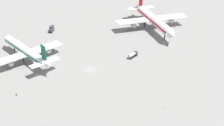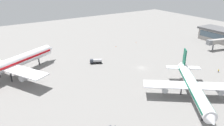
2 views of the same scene
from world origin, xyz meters
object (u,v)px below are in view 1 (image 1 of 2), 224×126
object	(u,v)px
airplane_taxiing	(153,19)
fuel_truck	(133,55)
airplane_at_gate	(27,51)
safety_cone_mid_apron	(165,108)
ground_crew_worker	(16,94)
catering_truck	(52,29)
safety_cone_near_gate	(166,85)

from	to	relation	value
airplane_taxiing	fuel_truck	xyz separation A→B (m)	(-6.81, -41.25, -4.88)
airplane_at_gate	fuel_truck	distance (m)	53.38
safety_cone_mid_apron	ground_crew_worker	bearing A→B (deg)	-177.83
catering_truck	safety_cone_mid_apron	xyz separation A→B (m)	(71.60, -67.28, -1.40)
fuel_truck	safety_cone_near_gate	world-z (taller)	fuel_truck
catering_truck	safety_cone_mid_apron	world-z (taller)	catering_truck
ground_crew_worker	airplane_at_gate	bearing A→B (deg)	25.82
airplane_taxiing	safety_cone_near_gate	xyz separation A→B (m)	(11.41, -66.42, -5.97)
airplane_taxiing	safety_cone_mid_apron	distance (m)	84.67
airplane_at_gate	fuel_truck	world-z (taller)	airplane_at_gate
ground_crew_worker	safety_cone_near_gate	world-z (taller)	ground_crew_worker
airplane_at_gate	catering_truck	bearing A→B (deg)	-50.30
airplane_at_gate	ground_crew_worker	distance (m)	32.41
safety_cone_mid_apron	airplane_taxiing	bearing A→B (deg)	97.99
fuel_truck	ground_crew_worker	size ratio (longest dim) A/B	3.86
fuel_truck	safety_cone_near_gate	xyz separation A→B (m)	(18.23, -25.17, -1.09)
catering_truck	ground_crew_worker	world-z (taller)	catering_truck
safety_cone_near_gate	safety_cone_mid_apron	world-z (taller)	same
airplane_taxiing	safety_cone_mid_apron	size ratio (longest dim) A/B	86.66
fuel_truck	safety_cone_near_gate	size ratio (longest dim) A/B	10.75
catering_truck	ground_crew_worker	size ratio (longest dim) A/B	3.42
airplane_at_gate	airplane_taxiing	xyz separation A→B (m)	(58.25, 55.05, 1.11)
airplane_at_gate	airplane_taxiing	world-z (taller)	airplane_taxiing
airplane_taxiing	catering_truck	xyz separation A→B (m)	(-59.86, -16.36, -4.57)
fuel_truck	safety_cone_mid_apron	world-z (taller)	fuel_truck
airplane_taxiing	safety_cone_near_gate	bearing A→B (deg)	-18.42
airplane_taxiing	airplane_at_gate	bearing A→B (deg)	-74.79
airplane_at_gate	safety_cone_near_gate	xyz separation A→B (m)	(69.66, -11.37, -4.86)
fuel_truck	catering_truck	bearing A→B (deg)	93.02
ground_crew_worker	safety_cone_mid_apron	world-z (taller)	ground_crew_worker
fuel_truck	airplane_taxiing	bearing A→B (deg)	18.78
airplane_at_gate	safety_cone_mid_apron	size ratio (longest dim) A/B	65.69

